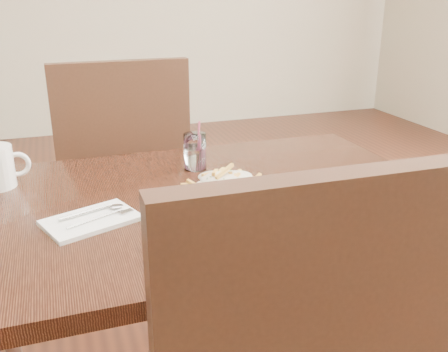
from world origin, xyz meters
name	(u,v)px	position (x,y,z in m)	size (l,w,h in m)	color
table	(207,224)	(0.00, 0.00, 0.67)	(1.20, 0.80, 0.75)	black
chair_far	(123,174)	(-0.12, 0.71, 0.57)	(0.47, 0.47, 1.01)	black
fries_plate	(224,200)	(0.03, -0.06, 0.76)	(0.28, 0.25, 0.02)	white
loaded_fries	(224,183)	(0.03, -0.06, 0.80)	(0.23, 0.19, 0.06)	gold
napkin	(91,220)	(-0.29, -0.06, 0.75)	(0.20, 0.13, 0.01)	white
cutlery	(90,216)	(-0.29, -0.06, 0.76)	(0.17, 0.12, 0.01)	silver
water_glass	(195,153)	(0.03, 0.20, 0.80)	(0.06, 0.06, 0.14)	white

